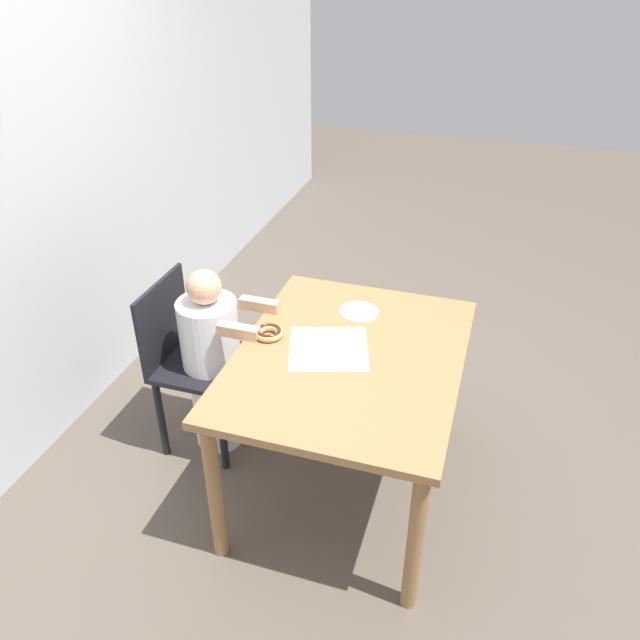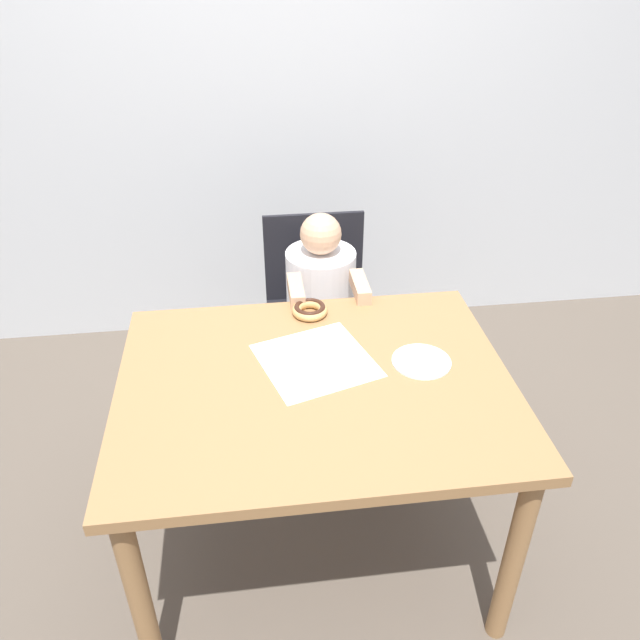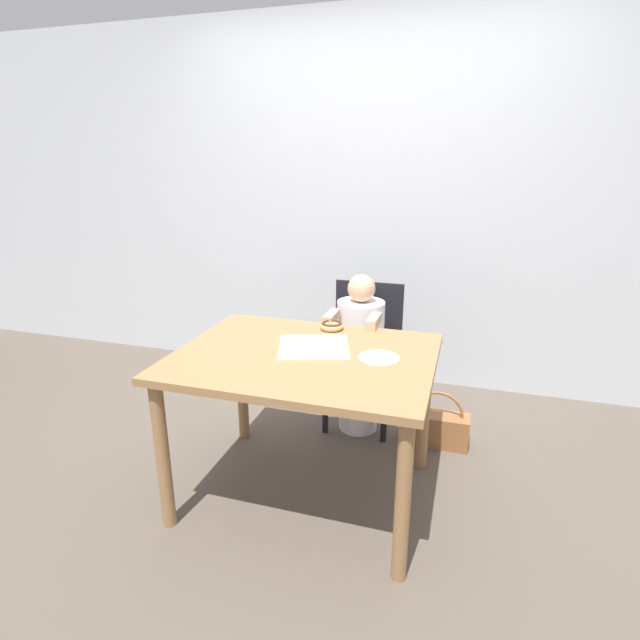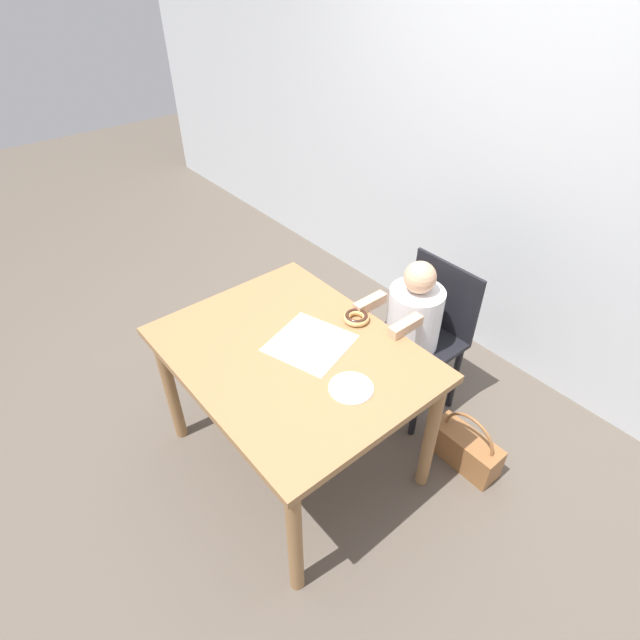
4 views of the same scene
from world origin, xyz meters
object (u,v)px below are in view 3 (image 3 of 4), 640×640
chair (364,350)px  child_figure (360,356)px  donut (332,326)px  handbag (436,427)px

chair → child_figure: bearing=-90.0°
child_figure → donut: child_figure is taller
handbag → donut: bearing=-152.9°
handbag → chair: bearing=161.9°
child_figure → handbag: size_ratio=2.66×
chair → donut: (-0.08, -0.43, 0.29)m
chair → donut: chair is taller
donut → handbag: donut is taller
child_figure → donut: bearing=-103.8°
chair → handbag: chair is taller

